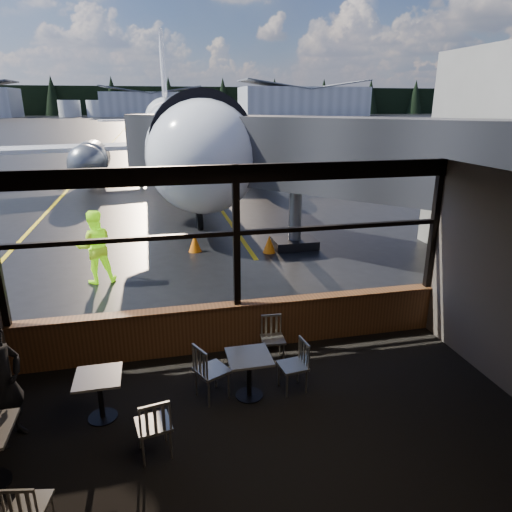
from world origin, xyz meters
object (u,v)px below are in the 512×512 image
object	(u,v)px
cone_nose	(195,243)
airliner	(174,90)
passenger	(3,385)
chair_mid_s	(153,425)
cone_wing	(62,183)
chair_near_n	(273,340)
chair_near_w	(212,371)
cone_extra	(269,244)
cafe_table_near	(249,376)
chair_near_e	(293,366)
jet_bridge	(320,182)
cafe_table_mid	(101,397)
chair_left_s	(30,506)
ground_crew	(95,247)

from	to	relation	value
cone_nose	airliner	bearing A→B (deg)	88.44
airliner	passenger	world-z (taller)	airliner
chair_mid_s	cone_wing	world-z (taller)	chair_mid_s
chair_near_n	cone_wing	size ratio (longest dim) A/B	1.72
chair_near_w	cone_extra	distance (m)	7.62
cone_extra	cafe_table_near	bearing A→B (deg)	-106.73
chair_near_n	passenger	xyz separation A→B (m)	(-4.08, -1.19, 0.45)
chair_mid_s	cone_extra	size ratio (longest dim) A/B	1.66
chair_near_e	cone_extra	world-z (taller)	chair_near_e
jet_bridge	cafe_table_mid	distance (m)	9.46
chair_near_e	chair_left_s	world-z (taller)	chair_near_e
chair_near_n	ground_crew	distance (m)	5.99
cafe_table_near	cafe_table_mid	world-z (taller)	cafe_table_near
passenger	chair_left_s	bearing A→B (deg)	-128.47
chair_near_n	chair_mid_s	xyz separation A→B (m)	(-2.13, -1.93, 0.04)
cone_wing	chair_near_e	bearing A→B (deg)	-71.84
cafe_table_mid	chair_left_s	size ratio (longest dim) A/B	0.90
airliner	cone_extra	distance (m)	15.78
airliner	jet_bridge	bearing A→B (deg)	-77.38
chair_near_n	cone_nose	size ratio (longest dim) A/B	1.49
chair_near_n	cone_wing	bearing A→B (deg)	-67.52
chair_near_w	ground_crew	xyz separation A→B (m)	(-2.29, 5.67, 0.48)
cone_nose	cone_wing	xyz separation A→B (m)	(-6.18, 13.58, -0.04)
cone_wing	cone_extra	bearing A→B (deg)	-59.21
cone_nose	cone_extra	bearing A→B (deg)	-15.18
chair_mid_s	passenger	distance (m)	2.13
airliner	cone_extra	size ratio (longest dim) A/B	61.63
jet_bridge	passenger	bearing A→B (deg)	-134.41
cafe_table_near	jet_bridge	bearing A→B (deg)	62.32
chair_near_e	chair_left_s	distance (m)	4.02
airliner	ground_crew	xyz separation A→B (m)	(-3.14, -16.29, -4.29)
jet_bridge	chair_left_s	xyz separation A→B (m)	(-6.50, -8.98, -1.82)
passenger	cone_extra	size ratio (longest dim) A/B	3.16
cafe_table_near	cone_extra	distance (m)	7.53
chair_near_w	cone_extra	xyz separation A→B (m)	(2.74, 7.11, -0.20)
cone_nose	cone_wing	world-z (taller)	cone_nose
ground_crew	chair_mid_s	bearing A→B (deg)	90.32
cafe_table_near	cone_nose	bearing A→B (deg)	90.86
chair_near_w	chair_near_n	bearing A→B (deg)	99.47
jet_bridge	cone_wing	bearing A→B (deg)	124.87
airliner	passenger	bearing A→B (deg)	-99.73
jet_bridge	chair_near_w	world-z (taller)	jet_bridge
cone_nose	cone_extra	world-z (taller)	cone_nose
chair_near_w	cafe_table_near	bearing A→B (deg)	53.92
cafe_table_near	passenger	world-z (taller)	passenger
airliner	chair_mid_s	distance (m)	23.59
chair_near_e	chair_left_s	xyz separation A→B (m)	(-3.52, -1.93, -0.04)
cafe_table_near	passenger	xyz separation A→B (m)	(-3.44, -0.23, 0.51)
jet_bridge	chair_near_n	world-z (taller)	jet_bridge
chair_near_w	chair_mid_s	size ratio (longest dim) A/B	1.04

